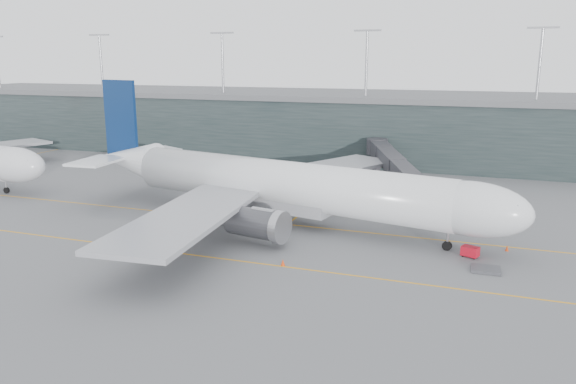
% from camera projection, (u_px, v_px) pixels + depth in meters
% --- Properties ---
extents(ground, '(320.00, 320.00, 0.00)m').
position_uv_depth(ground, '(266.00, 214.00, 85.99)').
color(ground, '#5A5A5F').
rests_on(ground, ground).
extents(taxiline_a, '(160.00, 0.25, 0.02)m').
position_uv_depth(taxiline_a, '(255.00, 221.00, 82.32)').
color(taxiline_a, orange).
rests_on(taxiline_a, ground).
extents(taxiline_b, '(160.00, 0.25, 0.02)m').
position_uv_depth(taxiline_b, '(204.00, 256.00, 67.65)').
color(taxiline_b, orange).
rests_on(taxiline_b, ground).
extents(taxiline_lead_main, '(0.25, 60.00, 0.02)m').
position_uv_depth(taxiline_lead_main, '(331.00, 189.00, 102.71)').
color(taxiline_lead_main, orange).
rests_on(taxiline_lead_main, ground).
extents(terminal, '(240.00, 36.00, 29.00)m').
position_uv_depth(terminal, '(353.00, 124.00, 137.42)').
color(terminal, '#1E2829').
rests_on(terminal, ground).
extents(main_aircraft, '(70.21, 65.02, 19.80)m').
position_uv_depth(main_aircraft, '(281.00, 185.00, 80.71)').
color(main_aircraft, silver).
rests_on(main_aircraft, ground).
extents(jet_bridge, '(18.42, 44.99, 7.09)m').
position_uv_depth(jet_bridge, '(401.00, 160.00, 101.98)').
color(jet_bridge, '#2B2B30').
rests_on(jet_bridge, ground).
extents(gse_cart, '(2.28, 1.88, 1.33)m').
position_uv_depth(gse_cart, '(470.00, 251.00, 67.27)').
color(gse_cart, '#B50C1D').
rests_on(gse_cart, ground).
extents(baggage_dolly, '(3.32, 2.70, 0.32)m').
position_uv_depth(baggage_dolly, '(486.00, 269.00, 63.00)').
color(baggage_dolly, '#3E3F44').
rests_on(baggage_dolly, ground).
extents(uld_a, '(2.44, 2.12, 1.92)m').
position_uv_depth(uld_a, '(253.00, 192.00, 95.93)').
color(uld_a, '#39393E').
rests_on(uld_a, ground).
extents(uld_b, '(2.13, 1.77, 1.82)m').
position_uv_depth(uld_b, '(279.00, 191.00, 97.27)').
color(uld_b, '#39393E').
rests_on(uld_b, ground).
extents(uld_c, '(2.11, 1.78, 1.74)m').
position_uv_depth(uld_c, '(293.00, 194.00, 94.82)').
color(uld_c, '#39393E').
rests_on(uld_c, ground).
extents(cone_nose, '(0.44, 0.44, 0.70)m').
position_uv_depth(cone_nose, '(507.00, 248.00, 69.52)').
color(cone_nose, red).
rests_on(cone_nose, ground).
extents(cone_wing_stbd, '(0.48, 0.48, 0.77)m').
position_uv_depth(cone_wing_stbd, '(283.00, 262.00, 64.57)').
color(cone_wing_stbd, red).
rests_on(cone_wing_stbd, ground).
extents(cone_wing_port, '(0.47, 0.47, 0.74)m').
position_uv_depth(cone_wing_port, '(348.00, 203.00, 91.52)').
color(cone_wing_port, orange).
rests_on(cone_wing_port, ground).
extents(cone_tail, '(0.49, 0.49, 0.79)m').
position_uv_depth(cone_tail, '(187.00, 225.00, 79.22)').
color(cone_tail, '#D06D0B').
rests_on(cone_tail, ground).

